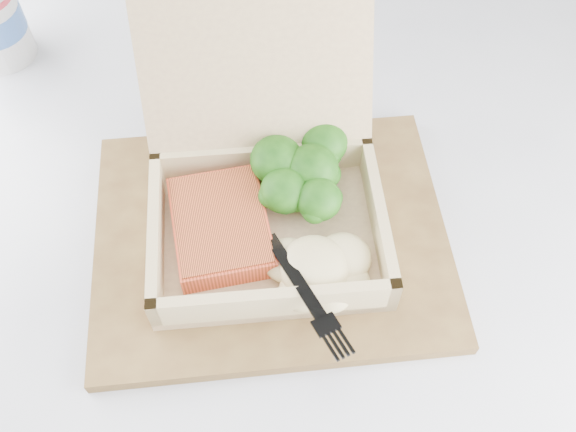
% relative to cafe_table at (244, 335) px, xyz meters
% --- Properties ---
extents(cafe_table, '(1.05, 1.05, 0.74)m').
position_rel_cafe_table_xyz_m(cafe_table, '(0.00, 0.00, 0.00)').
color(cafe_table, black).
rests_on(cafe_table, floor).
extents(serving_tray, '(0.42, 0.40, 0.01)m').
position_rel_cafe_table_xyz_m(serving_tray, '(0.03, 0.03, 0.20)').
color(serving_tray, brown).
rests_on(serving_tray, cafe_table).
extents(takeout_container, '(0.31, 0.32, 0.19)m').
position_rel_cafe_table_xyz_m(takeout_container, '(0.01, 0.06, 0.25)').
color(takeout_container, tan).
rests_on(takeout_container, serving_tray).
extents(salmon_fillet, '(0.14, 0.14, 0.02)m').
position_rel_cafe_table_xyz_m(salmon_fillet, '(-0.01, 0.01, 0.23)').
color(salmon_fillet, '#DD4D2B').
rests_on(salmon_fillet, takeout_container).
extents(broccoli_pile, '(0.12, 0.12, 0.04)m').
position_rel_cafe_table_xyz_m(broccoli_pile, '(0.05, 0.09, 0.24)').
color(broccoli_pile, '#2C7018').
rests_on(broccoli_pile, takeout_container).
extents(mashed_potatoes, '(0.10, 0.09, 0.03)m').
position_rel_cafe_table_xyz_m(mashed_potatoes, '(0.08, -0.00, 0.23)').
color(mashed_potatoes, beige).
rests_on(mashed_potatoes, takeout_container).
extents(plastic_fork, '(0.12, 0.11, 0.02)m').
position_rel_cafe_table_xyz_m(plastic_fork, '(0.06, -0.01, 0.25)').
color(plastic_fork, black).
rests_on(plastic_fork, mashed_potatoes).
extents(receipt, '(0.11, 0.15, 0.00)m').
position_rel_cafe_table_xyz_m(receipt, '(-0.04, 0.21, 0.19)').
color(receipt, silver).
rests_on(receipt, cafe_table).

